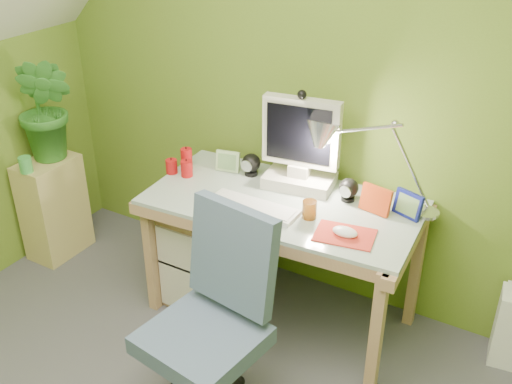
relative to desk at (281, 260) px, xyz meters
The scene contains 18 objects.
wall_back 0.93m from the desk, 92.18° to the left, with size 3.20×0.01×2.40m, color olive.
desk is the anchor object (origin of this frame).
monitor 0.61m from the desk, 90.00° to the left, with size 0.35×0.20×0.47m, color beige, non-canonical shape.
speaker_left 0.51m from the desk, 149.35° to the left, with size 0.10×0.10×0.12m, color black, non-canonical shape.
speaker_right 0.51m from the desk, 30.65° to the left, with size 0.09×0.09×0.11m, color black, non-canonical shape.
keyboard 0.39m from the desk, 119.74° to the right, with size 0.44×0.14×0.02m, color silver.
mousepad 0.54m from the desk, 20.22° to the right, with size 0.26×0.18×0.01m, color red.
mouse 0.55m from the desk, 20.22° to the right, with size 0.11×0.07×0.04m, color white.
amber_tumbler 0.44m from the desk, 23.96° to the right, with size 0.07×0.07×0.09m, color #925215.
candle_cluster 0.73m from the desk, behind, with size 0.15×0.13×0.11m, color #AB0F11, non-canonical shape.
photo_frame_red 0.60m from the desk, 15.95° to the left, with size 0.15×0.02×0.13m, color #C63E15.
photo_frame_blue 0.71m from the desk, 15.95° to the left, with size 0.14×0.02×0.12m, color navy.
photo_frame_green 0.59m from the desk, 160.71° to the left, with size 0.13×0.02×0.11m, color #AED290.
desk_lamp 0.83m from the desk, 21.80° to the left, with size 0.61×0.26×0.65m, color #B2B3B6, non-canonical shape.
side_ledge 1.47m from the desk, behind, with size 0.23×0.35×0.62m, color tan.
potted_plant 1.55m from the desk, behind, with size 0.34×0.27×0.62m, color #2F7025.
green_cup 1.51m from the desk, 168.20° to the right, with size 0.07×0.07×0.09m, color green.
task_chair 0.77m from the desk, 86.67° to the right, with size 0.50×0.50×0.90m, color #445770, non-canonical shape.
Camera 1 is at (1.16, -1.00, 2.11)m, focal length 42.00 mm.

